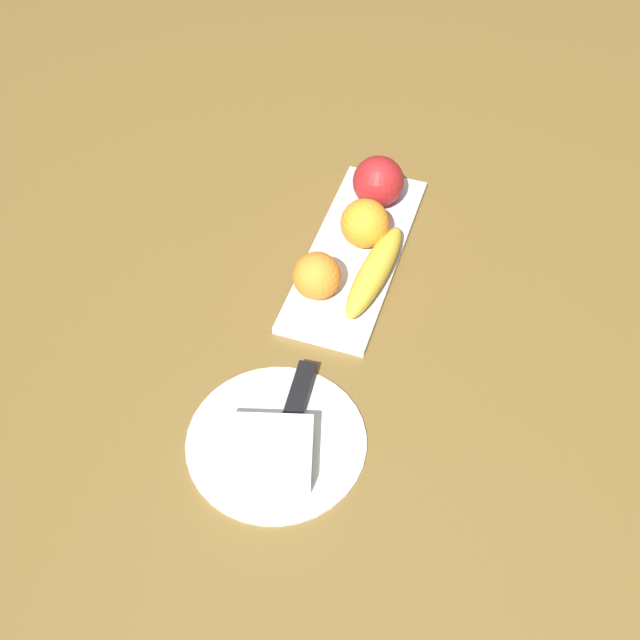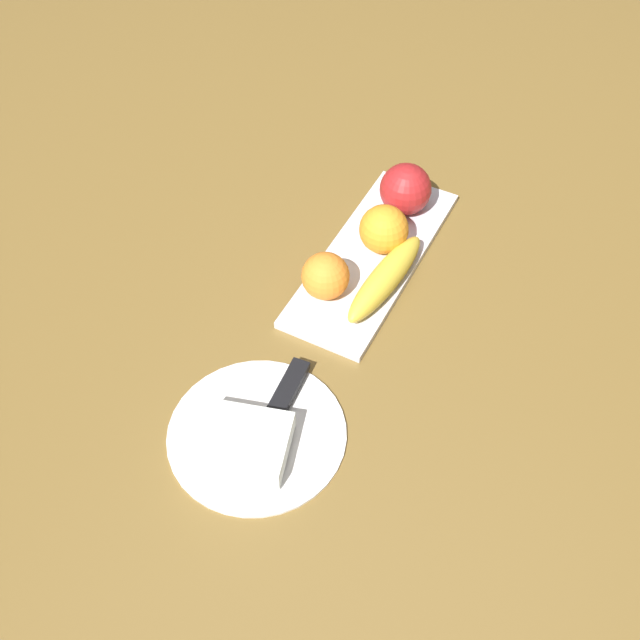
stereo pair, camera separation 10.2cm
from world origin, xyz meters
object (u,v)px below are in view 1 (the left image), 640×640
at_px(folded_napkin, 267,452).
at_px(knife, 296,402).
at_px(fruit_tray, 356,252).
at_px(orange_near_apple, 317,276).
at_px(orange_near_banana, 368,224).
at_px(apple, 378,182).
at_px(banana, 375,271).
at_px(dinner_plate, 276,440).

bearing_deg(folded_napkin, knife, 175.79).
distance_m(fruit_tray, orange_near_apple, 0.11).
xyz_separation_m(fruit_tray, orange_near_banana, (-0.02, 0.01, 0.04)).
height_order(orange_near_banana, folded_napkin, orange_near_banana).
xyz_separation_m(apple, banana, (0.17, 0.04, -0.02)).
height_order(banana, dinner_plate, banana).
xyz_separation_m(orange_near_apple, knife, (0.19, 0.03, -0.03)).
relative_size(fruit_tray, orange_near_banana, 4.98).
distance_m(fruit_tray, dinner_plate, 0.34).
relative_size(apple, orange_near_banana, 1.09).
xyz_separation_m(orange_near_apple, dinner_plate, (0.24, 0.03, -0.04)).
xyz_separation_m(fruit_tray, knife, (0.29, 0.01, 0.01)).
distance_m(banana, knife, 0.24).
bearing_deg(fruit_tray, apple, 179.95).
height_order(orange_near_banana, knife, orange_near_banana).
bearing_deg(knife, dinner_plate, -11.37).
height_order(apple, dinner_plate, apple).
xyz_separation_m(orange_near_banana, folded_napkin, (0.39, -0.01, -0.03)).
relative_size(orange_near_banana, knife, 0.40).
height_order(orange_near_apple, knife, orange_near_apple).
relative_size(orange_near_apple, folded_napkin, 0.63).
bearing_deg(banana, fruit_tray, 44.91).
bearing_deg(apple, orange_near_apple, -7.63).
relative_size(dinner_plate, knife, 1.24).
bearing_deg(folded_napkin, banana, 172.32).
bearing_deg(orange_near_apple, banana, 123.61).
height_order(apple, orange_near_apple, apple).
height_order(fruit_tray, dinner_plate, fruit_tray).
bearing_deg(fruit_tray, banana, 39.24).
height_order(dinner_plate, folded_napkin, folded_napkin).
relative_size(dinner_plate, folded_napkin, 2.08).
height_order(fruit_tray, knife, knife).
distance_m(apple, folded_napkin, 0.48).
bearing_deg(orange_near_apple, fruit_tray, 164.07).
bearing_deg(orange_near_banana, dinner_plate, -1.71).
bearing_deg(apple, folded_napkin, -0.01).
distance_m(apple, orange_near_apple, 0.22).
bearing_deg(fruit_tray, orange_near_banana, 152.33).
bearing_deg(folded_napkin, apple, 179.99).
bearing_deg(fruit_tray, orange_near_apple, -15.93).
bearing_deg(orange_near_apple, knife, 10.52).
bearing_deg(orange_near_banana, knife, -0.87).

